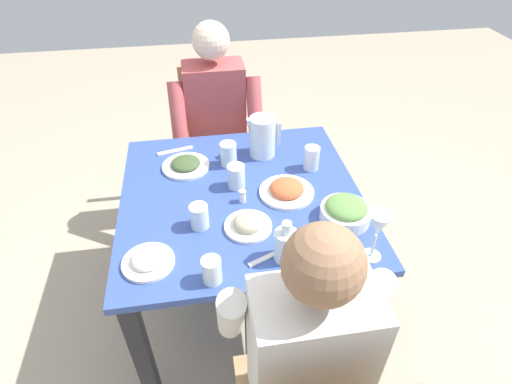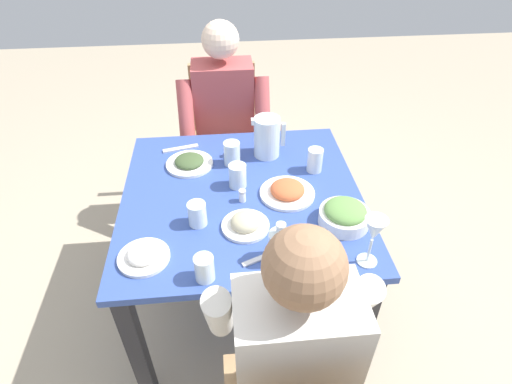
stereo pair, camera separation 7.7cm
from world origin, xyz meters
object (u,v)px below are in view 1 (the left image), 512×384
diner_far (218,128)px  plate_yoghurt (148,260)px  chair_far (216,132)px  plate_beans (248,224)px  diner_near (299,338)px  wine_glass (378,227)px  water_pitcher (263,136)px  water_glass_far_right (236,176)px  plate_dolmas (186,165)px  oil_carafe (285,246)px  water_glass_by_pitcher (212,270)px  water_glass_center (199,216)px  salt_shaker (242,196)px  dining_table (242,213)px  plate_rice_curry (287,190)px  salad_bowl (346,211)px  water_glass_near_right (228,154)px  water_glass_near_left (312,158)px

diner_far → plate_yoghurt: bearing=-108.0°
chair_far → plate_beans: chair_far is taller
diner_near → diner_far: 1.31m
wine_glass → plate_yoghurt: bearing=173.4°
water_pitcher → wine_glass: bearing=-69.3°
plate_beans → water_glass_far_right: water_glass_far_right is taller
plate_dolmas → oil_carafe: oil_carafe is taller
diner_far → plate_dolmas: 0.46m
water_glass_by_pitcher → water_glass_far_right: bearing=74.1°
diner_near → water_glass_center: bearing=118.7°
diner_far → water_glass_by_pitcher: (-0.11, -1.08, 0.10)m
diner_far → oil_carafe: size_ratio=7.25×
plate_dolmas → water_glass_by_pitcher: water_glass_by_pitcher is taller
plate_yoghurt → water_glass_center: bearing=41.2°
salt_shaker → plate_beans: bearing=-89.3°
water_glass_center → oil_carafe: bearing=-36.4°
chair_far → plate_yoghurt: (-0.32, -1.18, 0.21)m
water_pitcher → plate_dolmas: water_pitcher is taller
dining_table → water_glass_center: bearing=-137.6°
diner_near → plate_dolmas: diner_near is taller
salt_shaker → water_glass_by_pitcher: bearing=-111.4°
water_pitcher → plate_beans: bearing=-105.7°
dining_table → water_glass_center: (-0.18, -0.16, 0.15)m
chair_far → plate_rice_curry: size_ratio=3.94×
plate_yoghurt → water_pitcher: bearing=50.6°
salad_bowl → water_pitcher: bearing=115.2°
water_pitcher → oil_carafe: (-0.03, -0.66, -0.04)m
water_glass_center → salt_shaker: water_glass_center is taller
plate_yoghurt → water_glass_by_pitcher: bearing=-26.3°
chair_far → water_glass_near_right: chair_far is taller
plate_yoghurt → water_glass_near_left: (0.70, 0.46, 0.04)m
water_glass_by_pitcher → oil_carafe: size_ratio=0.58×
plate_beans → water_glass_by_pitcher: (-0.15, -0.23, 0.03)m
water_glass_far_right → salt_shaker: size_ratio=1.93×
plate_dolmas → water_glass_far_right: (0.21, -0.17, 0.04)m
water_glass_near_right → water_pitcher: bearing=20.1°
plate_rice_curry → plate_dolmas: plate_rice_curry is taller
diner_far → oil_carafe: (0.15, -1.02, 0.10)m
diner_far → plate_dolmas: diner_far is taller
plate_dolmas → water_glass_far_right: bearing=-39.8°
diner_far → water_glass_by_pitcher: size_ratio=12.57×
diner_near → water_glass_far_right: diner_near is taller
dining_table → water_glass_by_pitcher: 0.48m
diner_near → water_pitcher: (0.05, 0.94, 0.14)m
water_glass_near_left → salt_shaker: 0.38m
dining_table → diner_near: diner_near is taller
plate_beans → salt_shaker: (-0.00, 0.16, 0.01)m
water_glass_near_left → wine_glass: (0.07, -0.55, 0.09)m
plate_yoghurt → water_glass_near_left: bearing=33.5°
chair_far → water_pitcher: size_ratio=4.72×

